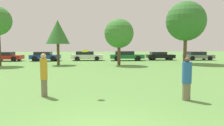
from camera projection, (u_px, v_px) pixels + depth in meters
name	position (u px, v px, depth m)	size (l,w,h in m)	color
person_thrower	(44.00, 75.00, 9.20)	(0.30, 0.30, 1.85)	#726651
person_catcher	(187.00, 79.00, 8.60)	(0.37, 0.37, 1.73)	#726651
frisbee	(85.00, 51.00, 9.19)	(0.29, 0.28, 0.13)	yellow
tree_1	(58.00, 32.00, 22.96)	(2.54, 2.54, 4.80)	brown
tree_2	(119.00, 34.00, 22.83)	(3.10, 3.10, 4.93)	brown
tree_3	(186.00, 21.00, 24.80)	(4.53, 4.53, 7.14)	brown
parked_car_red	(6.00, 56.00, 28.65)	(3.99, 2.12, 1.21)	red
parked_car_blue	(45.00, 56.00, 28.81)	(3.89, 1.96, 1.22)	#1E389E
parked_car_white	(87.00, 56.00, 29.82)	(4.32, 2.06, 1.25)	silver
parked_car_green	(126.00, 56.00, 29.57)	(4.63, 1.94, 1.29)	#196633
parked_car_black	(160.00, 56.00, 30.61)	(3.91, 1.93, 1.16)	black
parked_car_grey	(198.00, 56.00, 30.57)	(4.02, 2.08, 1.19)	slate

